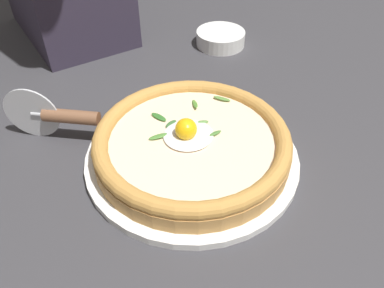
{
  "coord_description": "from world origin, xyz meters",
  "views": [
    {
      "loc": [
        0.26,
        0.34,
        0.41
      ],
      "look_at": [
        0.01,
        0.01,
        0.03
      ],
      "focal_mm": 35.56,
      "sensor_mm": 36.0,
      "label": 1
    }
  ],
  "objects": [
    {
      "name": "side_bowl",
      "position": [
        -0.26,
        -0.25,
        0.02
      ],
      "size": [
        0.11,
        0.11,
        0.03
      ],
      "primitive_type": "cylinder",
      "color": "white",
      "rests_on": "ground"
    },
    {
      "name": "pizza_cutter",
      "position": [
        0.15,
        -0.16,
        0.04
      ],
      "size": [
        0.12,
        0.12,
        0.09
      ],
      "color": "silver",
      "rests_on": "ground"
    },
    {
      "name": "pizza",
      "position": [
        0.01,
        0.01,
        0.03
      ],
      "size": [
        0.29,
        0.29,
        0.06
      ],
      "color": "tan",
      "rests_on": "pizza_plate"
    },
    {
      "name": "pizza_plate",
      "position": [
        0.01,
        0.01,
        0.01
      ],
      "size": [
        0.32,
        0.32,
        0.01
      ],
      "primitive_type": "cylinder",
      "color": "white",
      "rests_on": "ground"
    },
    {
      "name": "ground_plane",
      "position": [
        0.0,
        0.0,
        -0.01
      ],
      "size": [
        2.4,
        2.4,
        0.03
      ],
      "primitive_type": "cube",
      "color": "#38373B",
      "rests_on": "ground"
    }
  ]
}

